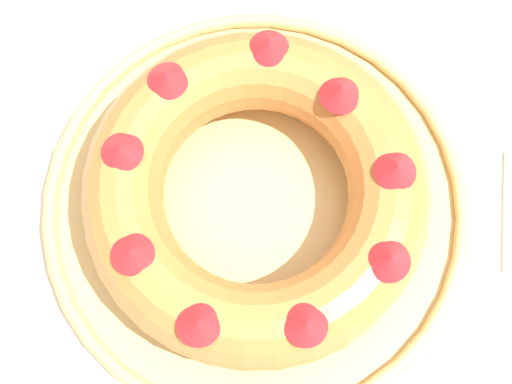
# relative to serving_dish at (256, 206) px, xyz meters

# --- Properties ---
(ground_plane) EXTENTS (8.00, 8.00, 0.00)m
(ground_plane) POSITION_rel_serving_dish_xyz_m (-0.02, -0.03, -0.75)
(ground_plane) COLOR brown
(dining_table) EXTENTS (1.27, 1.03, 0.74)m
(dining_table) POSITION_rel_serving_dish_xyz_m (-0.02, -0.03, -0.10)
(dining_table) COLOR beige
(dining_table) RESTS_ON ground_plane
(serving_dish) EXTENTS (0.36, 0.36, 0.02)m
(serving_dish) POSITION_rel_serving_dish_xyz_m (0.00, 0.00, 0.00)
(serving_dish) COLOR tan
(serving_dish) RESTS_ON dining_table
(bundt_cake) EXTENTS (0.27, 0.27, 0.08)m
(bundt_cake) POSITION_rel_serving_dish_xyz_m (0.00, -0.00, 0.04)
(bundt_cake) COLOR #C67538
(bundt_cake) RESTS_ON serving_dish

